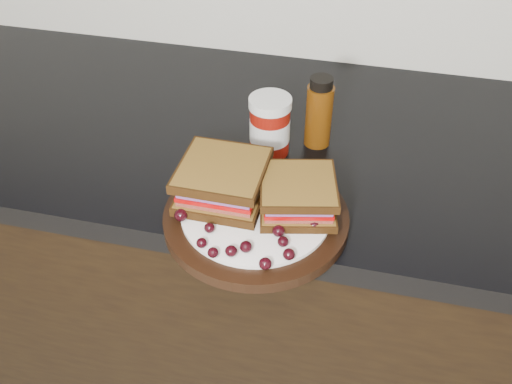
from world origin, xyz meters
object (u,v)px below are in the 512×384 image
plate (256,218)px  sandwich_left (223,181)px  condiment_jar (270,126)px  oil_bottle (319,112)px

plate → sandwich_left: 0.07m
plate → condiment_jar: (-0.02, 0.18, 0.04)m
plate → oil_bottle: (0.06, 0.23, 0.06)m
plate → sandwich_left: size_ratio=2.18×
sandwich_left → condiment_jar: size_ratio=1.21×
oil_bottle → plate: bearing=-104.4°
plate → oil_bottle: bearing=75.6°
sandwich_left → condiment_jar: bearing=77.5°
plate → sandwich_left: sandwich_left is taller
oil_bottle → sandwich_left: bearing=-119.0°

